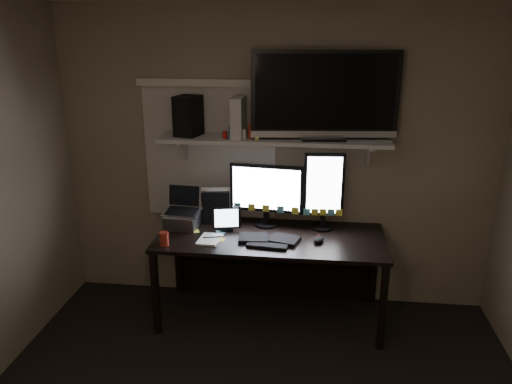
# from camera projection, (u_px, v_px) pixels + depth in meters

# --- Properties ---
(back_wall) EXTENTS (3.60, 0.00, 3.60)m
(back_wall) POSITION_uv_depth(u_px,v_px,m) (275.00, 161.00, 4.14)
(back_wall) COLOR #675D4A
(back_wall) RESTS_ON floor
(window_blinds) EXTENTS (1.10, 0.02, 1.10)m
(window_blinds) POSITION_uv_depth(u_px,v_px,m) (210.00, 153.00, 4.17)
(window_blinds) COLOR beige
(window_blinds) RESTS_ON back_wall
(desk) EXTENTS (1.80, 0.75, 0.73)m
(desk) POSITION_uv_depth(u_px,v_px,m) (272.00, 250.00, 4.12)
(desk) COLOR black
(desk) RESTS_ON floor
(wall_shelf) EXTENTS (1.80, 0.35, 0.03)m
(wall_shelf) POSITION_uv_depth(u_px,v_px,m) (274.00, 140.00, 3.90)
(wall_shelf) COLOR #B4B5AF
(wall_shelf) RESTS_ON back_wall
(monitor_landscape) EXTENTS (0.61, 0.13, 0.53)m
(monitor_landscape) POSITION_uv_depth(u_px,v_px,m) (266.00, 195.00, 4.08)
(monitor_landscape) COLOR black
(monitor_landscape) RESTS_ON desk
(monitor_portrait) EXTENTS (0.33, 0.08, 0.65)m
(monitor_portrait) POSITION_uv_depth(u_px,v_px,m) (324.00, 191.00, 4.00)
(monitor_portrait) COLOR black
(monitor_portrait) RESTS_ON desk
(keyboard) EXTENTS (0.49, 0.23, 0.03)m
(keyboard) POSITION_uv_depth(u_px,v_px,m) (269.00, 239.00, 3.86)
(keyboard) COLOR black
(keyboard) RESTS_ON desk
(mouse) EXTENTS (0.10, 0.13, 0.04)m
(mouse) POSITION_uv_depth(u_px,v_px,m) (319.00, 239.00, 3.83)
(mouse) COLOR black
(mouse) RESTS_ON desk
(notepad) EXTENTS (0.18, 0.24, 0.01)m
(notepad) POSITION_uv_depth(u_px,v_px,m) (210.00, 239.00, 3.88)
(notepad) COLOR white
(notepad) RESTS_ON desk
(tablet) EXTENTS (0.24, 0.14, 0.20)m
(tablet) POSITION_uv_depth(u_px,v_px,m) (227.00, 219.00, 4.03)
(tablet) COLOR black
(tablet) RESTS_ON desk
(file_sorter) EXTENTS (0.25, 0.15, 0.30)m
(file_sorter) POSITION_uv_depth(u_px,v_px,m) (215.00, 205.00, 4.19)
(file_sorter) COLOR black
(file_sorter) RESTS_ON desk
(laptop) EXTENTS (0.32, 0.27, 0.34)m
(laptop) POSITION_uv_depth(u_px,v_px,m) (182.00, 208.00, 4.07)
(laptop) COLOR #ACACB1
(laptop) RESTS_ON desk
(cup) EXTENTS (0.09, 0.09, 0.10)m
(cup) POSITION_uv_depth(u_px,v_px,m) (164.00, 239.00, 3.77)
(cup) COLOR maroon
(cup) RESTS_ON desk
(sticky_notes) EXTENTS (0.34, 0.28, 0.00)m
(sticky_notes) POSITION_uv_depth(u_px,v_px,m) (209.00, 236.00, 3.95)
(sticky_notes) COLOR yellow
(sticky_notes) RESTS_ON desk
(tv) EXTENTS (1.13, 0.32, 0.67)m
(tv) POSITION_uv_depth(u_px,v_px,m) (325.00, 96.00, 3.75)
(tv) COLOR black
(tv) RESTS_ON wall_shelf
(game_console) EXTENTS (0.09, 0.27, 0.31)m
(game_console) POSITION_uv_depth(u_px,v_px,m) (238.00, 117.00, 3.87)
(game_console) COLOR #B8B7A6
(game_console) RESTS_ON wall_shelf
(speaker) EXTENTS (0.22, 0.25, 0.31)m
(speaker) POSITION_uv_depth(u_px,v_px,m) (188.00, 116.00, 3.93)
(speaker) COLOR black
(speaker) RESTS_ON wall_shelf
(bottles) EXTENTS (0.21, 0.06, 0.13)m
(bottles) POSITION_uv_depth(u_px,v_px,m) (241.00, 131.00, 3.83)
(bottles) COLOR #A50F0C
(bottles) RESTS_ON wall_shelf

